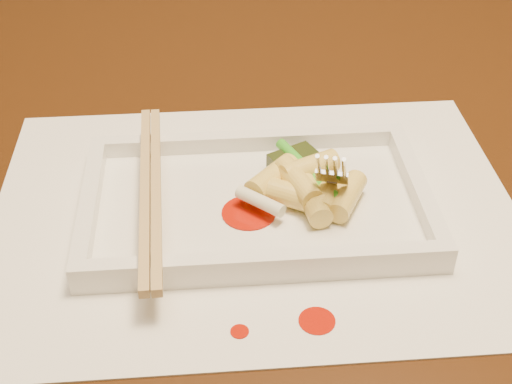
{
  "coord_description": "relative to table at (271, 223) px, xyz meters",
  "views": [
    {
      "loc": [
        -0.06,
        -0.53,
        1.1
      ],
      "look_at": [
        -0.02,
        -0.1,
        0.77
      ],
      "focal_mm": 50.0,
      "sensor_mm": 36.0,
      "label": 1
    }
  ],
  "objects": [
    {
      "name": "table",
      "position": [
        0.0,
        0.0,
        0.0
      ],
      "size": [
        1.4,
        0.9,
        0.75
      ],
      "color": "black",
      "rests_on": "ground"
    },
    {
      "name": "placemat",
      "position": [
        -0.02,
        -0.1,
        0.1
      ],
      "size": [
        0.4,
        0.3,
        0.0
      ],
      "primitive_type": "cube",
      "color": "white",
      "rests_on": "table"
    },
    {
      "name": "sauce_splatter_a",
      "position": [
        0.01,
        -0.22,
        0.1
      ],
      "size": [
        0.02,
        0.02,
        0.0
      ],
      "primitive_type": "cylinder",
      "color": "#B41505",
      "rests_on": "placemat"
    },
    {
      "name": "sauce_splatter_b",
      "position": [
        -0.04,
        -0.22,
        0.1
      ],
      "size": [
        0.01,
        0.01,
        0.0
      ],
      "primitive_type": "cylinder",
      "color": "#B41505",
      "rests_on": "placemat"
    },
    {
      "name": "plate_base",
      "position": [
        -0.02,
        -0.1,
        0.11
      ],
      "size": [
        0.26,
        0.16,
        0.01
      ],
      "primitive_type": "cube",
      "color": "white",
      "rests_on": "placemat"
    },
    {
      "name": "plate_rim_far",
      "position": [
        -0.02,
        -0.03,
        0.12
      ],
      "size": [
        0.26,
        0.01,
        0.01
      ],
      "primitive_type": "cube",
      "color": "white",
      "rests_on": "plate_base"
    },
    {
      "name": "plate_rim_near",
      "position": [
        -0.02,
        -0.18,
        0.12
      ],
      "size": [
        0.26,
        0.01,
        0.01
      ],
      "primitive_type": "cube",
      "color": "white",
      "rests_on": "plate_base"
    },
    {
      "name": "plate_rim_left",
      "position": [
        -0.15,
        -0.1,
        0.12
      ],
      "size": [
        0.01,
        0.14,
        0.01
      ],
      "primitive_type": "cube",
      "color": "white",
      "rests_on": "plate_base"
    },
    {
      "name": "plate_rim_right",
      "position": [
        0.1,
        -0.1,
        0.12
      ],
      "size": [
        0.01,
        0.14,
        0.01
      ],
      "primitive_type": "cube",
      "color": "white",
      "rests_on": "plate_base"
    },
    {
      "name": "veg_piece",
      "position": [
        0.01,
        -0.06,
        0.12
      ],
      "size": [
        0.05,
        0.04,
        0.01
      ],
      "primitive_type": "cube",
      "rotation": [
        0.0,
        0.0,
        0.46
      ],
      "color": "black",
      "rests_on": "plate_base"
    },
    {
      "name": "scallion_white",
      "position": [
        -0.02,
        -0.12,
        0.12
      ],
      "size": [
        0.04,
        0.03,
        0.01
      ],
      "primitive_type": "cylinder",
      "rotation": [
        1.57,
        0.0,
        0.84
      ],
      "color": "#EAEACC",
      "rests_on": "plate_base"
    },
    {
      "name": "scallion_green",
      "position": [
        0.02,
        -0.08,
        0.12
      ],
      "size": [
        0.04,
        0.08,
        0.01
      ],
      "primitive_type": "cylinder",
      "rotation": [
        1.57,
        0.0,
        0.41
      ],
      "color": "#2C9E19",
      "rests_on": "plate_base"
    },
    {
      "name": "chopstick_a",
      "position": [
        -0.1,
        -0.1,
        0.13
      ],
      "size": [
        0.01,
        0.22,
        0.01
      ],
      "primitive_type": "cube",
      "rotation": [
        0.0,
        0.0,
        0.04
      ],
      "color": "tan",
      "rests_on": "plate_rim_near"
    },
    {
      "name": "chopstick_b",
      "position": [
        -0.1,
        -0.1,
        0.13
      ],
      "size": [
        0.01,
        0.22,
        0.01
      ],
      "primitive_type": "cube",
      "rotation": [
        0.0,
        0.0,
        0.04
      ],
      "color": "tan",
      "rests_on": "plate_rim_near"
    },
    {
      "name": "fork",
      "position": [
        0.05,
        -0.09,
        0.18
      ],
      "size": [
        0.09,
        0.1,
        0.14
      ],
      "primitive_type": null,
      "color": "silver",
      "rests_on": "plate_base"
    },
    {
      "name": "sauce_blob_0",
      "position": [
        -0.03,
        -0.12,
        0.11
      ],
      "size": [
        0.04,
        0.04,
        0.0
      ],
      "primitive_type": "cylinder",
      "color": "#B41505",
      "rests_on": "plate_base"
    },
    {
      "name": "rice_cake_0",
      "position": [
        -0.01,
        -0.09,
        0.12
      ],
      "size": [
        0.05,
        0.05,
        0.02
      ],
      "primitive_type": "cylinder",
      "rotation": [
        1.57,
        0.0,
        2.39
      ],
      "color": "#F2E371",
      "rests_on": "plate_base"
    },
    {
      "name": "rice_cake_1",
      "position": [
        0.01,
        -0.11,
        0.12
      ],
      "size": [
        0.05,
        0.04,
        0.02
      ],
      "primitive_type": "cylinder",
      "rotation": [
        1.57,
        0.0,
        1.05
      ],
      "color": "#F2E371",
      "rests_on": "plate_base"
    },
    {
      "name": "rice_cake_2",
      "position": [
        0.02,
        -0.09,
        0.13
      ],
      "size": [
        0.05,
        0.04,
        0.02
      ],
      "primitive_type": "cylinder",
      "rotation": [
        1.57,
        0.0,
        2.0
      ],
      "color": "#F2E371",
      "rests_on": "plate_base"
    },
    {
      "name": "rice_cake_3",
      "position": [
        0.03,
        -0.11,
        0.12
      ],
      "size": [
        0.03,
        0.04,
        0.02
      ],
      "primitive_type": "cylinder",
      "rotation": [
        1.57,
        0.0,
        2.79
      ],
      "color": "#F2E371",
      "rests_on": "plate_base"
    },
    {
      "name": "rice_cake_4",
      "position": [
        0.02,
        -0.12,
        0.12
      ],
      "size": [
        0.02,
        0.05,
        0.02
      ],
      "primitive_type": "cylinder",
      "rotation": [
        1.57,
        0.0,
        0.15
      ],
      "color": "#F2E371",
      "rests_on": "plate_base"
    },
    {
      "name": "rice_cake_5",
      "position": [
        0.01,
        -0.1,
        0.13
      ],
      "size": [
        0.03,
        0.05,
        0.02
      ],
      "primitive_type": "cylinder",
      "rotation": [
        1.57,
        0.0,
        0.34
      ],
      "color": "#F2E371",
      "rests_on": "plate_base"
    },
    {
      "name": "rice_cake_6",
      "position": [
        0.04,
        -0.12,
        0.12
      ],
      "size": [
        0.04,
        0.05,
        0.02
      ],
      "primitive_type": "cylinder",
      "rotation": [
        1.57,
        0.0,
        2.65
      ],
      "color": "#F2E371",
      "rests_on": "plate_base"
    }
  ]
}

